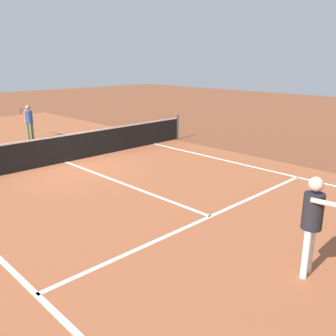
# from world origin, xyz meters

# --- Properties ---
(ground_plane) EXTENTS (60.00, 60.00, 0.00)m
(ground_plane) POSITION_xyz_m (0.00, 0.00, 0.00)
(ground_plane) COLOR brown
(court_surface_inbounds) EXTENTS (10.62, 24.40, 0.00)m
(court_surface_inbounds) POSITION_xyz_m (0.00, 0.00, 0.00)
(court_surface_inbounds) COLOR #9E5433
(court_surface_inbounds) RESTS_ON ground_plane
(line_sideline_left) EXTENTS (0.10, 11.89, 0.01)m
(line_sideline_left) POSITION_xyz_m (-4.11, -5.95, 0.00)
(line_sideline_left) COLOR white
(line_sideline_left) RESTS_ON ground_plane
(line_sideline_right) EXTENTS (0.10, 11.89, 0.01)m
(line_sideline_right) POSITION_xyz_m (4.11, -5.95, 0.00)
(line_sideline_right) COLOR white
(line_sideline_right) RESTS_ON ground_plane
(line_service_near) EXTENTS (8.22, 0.10, 0.01)m
(line_service_near) POSITION_xyz_m (0.00, -6.40, 0.00)
(line_service_near) COLOR white
(line_service_near) RESTS_ON ground_plane
(line_center_service) EXTENTS (0.10, 6.40, 0.01)m
(line_center_service) POSITION_xyz_m (0.00, -3.20, 0.00)
(line_center_service) COLOR white
(line_center_service) RESTS_ON ground_plane
(net) EXTENTS (11.12, 0.09, 1.07)m
(net) POSITION_xyz_m (0.00, 0.00, 0.49)
(net) COLOR #33383D
(net) RESTS_ON ground_plane
(player_near) EXTENTS (0.42, 1.23, 1.69)m
(player_near) POSITION_xyz_m (-0.69, -9.01, 1.05)
(player_near) COLOR white
(player_near) RESTS_ON ground_plane
(player_far) EXTENTS (0.41, 1.18, 1.52)m
(player_far) POSITION_xyz_m (0.75, 4.39, 0.94)
(player_far) COLOR #3F7247
(player_far) RESTS_ON ground_plane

